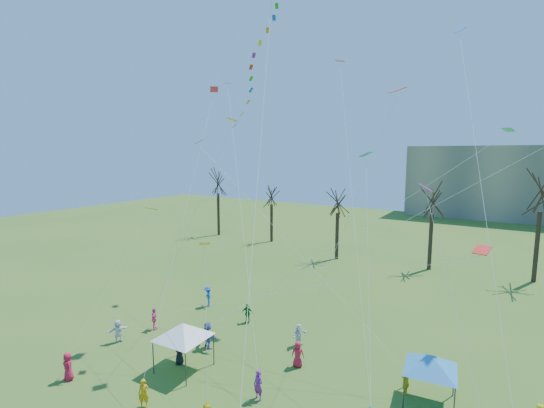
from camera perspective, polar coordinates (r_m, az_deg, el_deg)
The scene contains 6 objects.
bare_tree_row at distance 48.07m, azimuth 20.36°, elevation -0.18°, with size 69.56×8.98×11.74m.
big_box_kite at distance 23.58m, azimuth -1.72°, elevation 20.41°, with size 3.95×6.94×24.73m.
canopy_tent_white at distance 25.37m, azimuth -13.21°, elevation -18.04°, with size 4.02×4.02×3.02m.
canopy_tent_blue at distance 23.59m, azimuth 22.81°, elevation -21.12°, with size 3.66×3.66×2.76m.
festival_crowd at distance 24.60m, azimuth -2.48°, elevation -23.20°, with size 26.05×14.58×1.85m.
small_kites_aloft at distance 23.84m, azimuth 6.68°, elevation 7.66°, with size 28.78×18.01×30.72m.
Camera 1 is at (10.56, -10.62, 13.46)m, focal length 25.00 mm.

